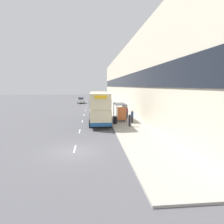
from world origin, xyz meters
The scene contains 20 objects.
ground_plane centered at (0.00, 0.00, 0.00)m, with size 220.00×220.00×0.00m, color #515156.
pavement centered at (6.50, 38.50, 0.07)m, with size 5.00×93.00×0.14m.
terrace_facade centered at (10.49, 38.50, 7.01)m, with size 3.10×93.00×14.02m.
lane_mark_0 centered at (0.00, 0.65, 0.01)m, with size 0.12×2.00×0.01m.
lane_mark_1 centered at (0.00, 7.26, 0.01)m, with size 0.12×2.00×0.01m.
lane_mark_2 centered at (0.00, 13.87, 0.01)m, with size 0.12×2.00×0.01m.
lane_mark_3 centered at (0.00, 20.48, 0.01)m, with size 0.12×2.00×0.01m.
lane_mark_4 centered at (0.00, 27.09, 0.01)m, with size 0.12×2.00×0.01m.
lane_mark_5 centered at (0.00, 33.70, 0.01)m, with size 0.12×2.00×0.01m.
lane_mark_6 centered at (0.00, 40.31, 0.01)m, with size 0.12×2.00×0.01m.
lane_mark_7 centered at (0.00, 46.92, 0.01)m, with size 0.12×2.00×0.01m.
lane_mark_8 centered at (0.00, 53.52, 0.01)m, with size 0.12×2.00×0.01m.
bus_shelter centered at (5.77, 13.29, 1.88)m, with size 1.60×4.20×2.48m.
double_decker_bus_near centered at (2.47, 12.74, 2.29)m, with size 2.85×11.16×4.30m.
car_0 centered at (-1.95, 45.90, 0.89)m, with size 1.96×4.16×1.82m.
pedestrian_at_shelter centered at (6.18, 8.87, 0.97)m, with size 0.32×0.32×1.62m.
pedestrian_1 centered at (6.97, 15.22, 1.05)m, with size 0.35×0.35×1.79m.
pedestrian_2 centered at (7.02, 11.36, 1.04)m, with size 0.35×0.35×1.76m.
pedestrian_3 centered at (6.20, 13.00, 1.03)m, with size 0.35×0.35×1.75m.
litter_bin centered at (4.55, 10.61, 0.67)m, with size 0.55×0.55×1.05m.
Camera 1 is at (1.50, -15.68, 5.20)m, focal length 32.00 mm.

